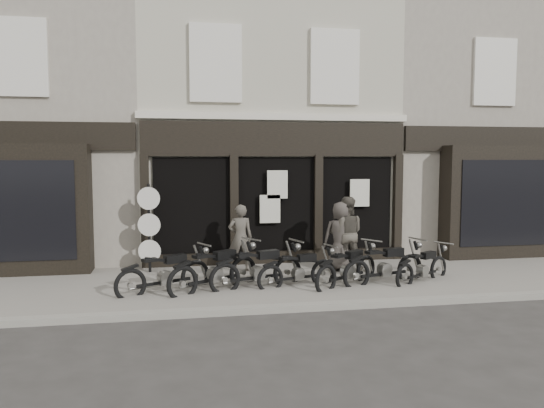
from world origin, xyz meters
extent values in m
plane|color=#2D2B28|center=(0.00, 0.00, 0.00)|extent=(90.00, 90.00, 0.00)
cube|color=slate|center=(0.00, 0.90, 0.06)|extent=(30.00, 4.20, 0.12)
cube|color=gray|center=(0.00, -1.25, 0.07)|extent=(30.00, 0.25, 0.13)
cube|color=#A6A08E|center=(0.00, 6.00, 4.10)|extent=(7.20, 6.00, 8.20)
cube|color=black|center=(0.00, 2.92, 3.45)|extent=(7.10, 0.18, 0.90)
cube|color=black|center=(0.00, 2.98, 1.50)|extent=(6.50, 0.10, 2.95)
cube|color=black|center=(0.00, 2.91, 0.22)|extent=(7.10, 0.20, 0.44)
cube|color=beige|center=(0.00, 2.95, 4.05)|extent=(7.30, 0.22, 0.18)
cube|color=beige|center=(-1.60, 2.95, 5.40)|extent=(1.35, 0.12, 2.00)
cube|color=black|center=(-1.60, 2.98, 5.40)|extent=(1.05, 0.06, 1.70)
cube|color=beige|center=(1.60, 2.95, 5.40)|extent=(1.35, 0.12, 2.00)
cube|color=black|center=(1.60, 2.98, 5.40)|extent=(1.05, 0.06, 1.70)
cube|color=black|center=(-3.45, 2.90, 1.55)|extent=(0.22, 0.22, 3.00)
cube|color=black|center=(-1.15, 2.90, 1.55)|extent=(0.22, 0.22, 3.00)
cube|color=black|center=(1.15, 2.90, 1.55)|extent=(0.22, 0.22, 3.00)
cube|color=black|center=(3.45, 2.90, 1.55)|extent=(0.22, 0.22, 3.00)
cube|color=beige|center=(0.00, 2.80, 2.25)|extent=(0.55, 0.04, 0.75)
cube|color=beige|center=(2.30, 2.80, 2.00)|extent=(0.55, 0.04, 0.75)
cube|color=beige|center=(-0.20, 2.80, 1.60)|extent=(0.55, 0.04, 0.75)
cube|color=gray|center=(-6.35, 6.00, 4.10)|extent=(5.50, 6.00, 8.20)
cube|color=black|center=(-6.35, 2.65, 1.70)|extent=(3.20, 0.70, 3.20)
cube|color=black|center=(-6.35, 2.30, 1.70)|extent=(2.60, 0.06, 2.40)
cube|color=black|center=(-6.35, 2.95, 3.50)|extent=(5.40, 0.16, 0.70)
cube|color=beige|center=(-6.35, 2.96, 5.40)|extent=(1.30, 0.10, 1.90)
cube|color=black|center=(-6.35, 2.99, 5.40)|extent=(1.00, 0.06, 1.60)
cube|color=gray|center=(6.35, 6.00, 4.10)|extent=(5.50, 6.00, 8.20)
cube|color=black|center=(6.35, 2.65, 1.70)|extent=(3.20, 0.70, 3.20)
cube|color=black|center=(6.35, 2.30, 1.70)|extent=(2.60, 0.06, 2.40)
cube|color=black|center=(6.35, 2.95, 3.50)|extent=(5.40, 0.16, 0.70)
cube|color=beige|center=(6.35, 2.96, 5.40)|extent=(1.30, 0.10, 1.90)
cube|color=black|center=(6.35, 2.99, 5.40)|extent=(1.00, 0.06, 1.60)
torus|color=black|center=(-2.27, 0.65, 0.35)|extent=(0.67, 0.40, 0.70)
torus|color=black|center=(-3.61, -0.02, 0.35)|extent=(0.67, 0.40, 0.70)
cube|color=black|center=(-2.94, 0.32, 0.31)|extent=(1.13, 0.59, 0.06)
cube|color=gray|center=(-2.92, 0.33, 0.39)|extent=(0.31, 0.28, 0.27)
cube|color=black|center=(-2.70, 0.44, 0.78)|extent=(0.51, 0.37, 0.18)
cube|color=black|center=(-3.22, 0.18, 0.82)|extent=(0.37, 0.32, 0.06)
cylinder|color=gray|center=(-2.06, 0.75, 1.03)|extent=(0.30, 0.55, 0.04)
torus|color=black|center=(-1.19, 0.71, 0.37)|extent=(0.69, 0.48, 0.75)
torus|color=black|center=(-2.56, -0.15, 0.37)|extent=(0.69, 0.48, 0.75)
cube|color=black|center=(-1.88, 0.28, 0.33)|extent=(1.15, 0.75, 0.07)
cube|color=gray|center=(-1.86, 0.29, 0.42)|extent=(0.33, 0.31, 0.29)
cube|color=black|center=(-1.63, 0.43, 0.84)|extent=(0.53, 0.43, 0.19)
cube|color=black|center=(-2.16, 0.10, 0.88)|extent=(0.40, 0.36, 0.07)
cylinder|color=gray|center=(-0.99, 0.83, 1.10)|extent=(0.37, 0.57, 0.04)
torus|color=black|center=(-0.19, 0.61, 0.36)|extent=(0.72, 0.32, 0.73)
torus|color=black|center=(-1.66, 0.12, 0.36)|extent=(0.72, 0.32, 0.73)
cube|color=black|center=(-0.92, 0.36, 0.32)|extent=(1.22, 0.46, 0.06)
cube|color=gray|center=(-0.90, 0.37, 0.40)|extent=(0.31, 0.26, 0.28)
cube|color=black|center=(-0.66, 0.45, 0.81)|extent=(0.53, 0.33, 0.18)
cube|color=black|center=(-1.23, 0.26, 0.85)|extent=(0.37, 0.31, 0.06)
cylinder|color=gray|center=(0.03, 0.69, 1.07)|extent=(0.23, 0.60, 0.04)
torus|color=black|center=(0.64, 0.55, 0.32)|extent=(0.64, 0.27, 0.64)
torus|color=black|center=(-0.67, 0.14, 0.32)|extent=(0.64, 0.27, 0.64)
cube|color=black|center=(-0.01, 0.35, 0.28)|extent=(1.08, 0.38, 0.06)
cube|color=gray|center=(0.00, 0.35, 0.35)|extent=(0.27, 0.23, 0.25)
cube|color=black|center=(0.22, 0.42, 0.71)|extent=(0.46, 0.28, 0.16)
cube|color=black|center=(-0.28, 0.26, 0.75)|extent=(0.33, 0.26, 0.06)
cylinder|color=gray|center=(0.83, 0.62, 0.94)|extent=(0.20, 0.53, 0.03)
torus|color=black|center=(1.69, 0.61, 0.34)|extent=(0.62, 0.47, 0.69)
torus|color=black|center=(0.48, -0.23, 0.34)|extent=(0.62, 0.47, 0.69)
cube|color=black|center=(1.09, 0.19, 0.30)|extent=(1.02, 0.73, 0.06)
cube|color=gray|center=(1.10, 0.20, 0.38)|extent=(0.30, 0.29, 0.26)
cube|color=black|center=(1.30, 0.34, 0.77)|extent=(0.48, 0.41, 0.17)
cube|color=black|center=(0.84, 0.02, 0.81)|extent=(0.37, 0.34, 0.06)
cylinder|color=gray|center=(1.88, 0.74, 1.01)|extent=(0.37, 0.50, 0.04)
torus|color=black|center=(2.72, 0.45, 0.35)|extent=(0.71, 0.29, 0.71)
torus|color=black|center=(1.26, 0.02, 0.35)|extent=(0.71, 0.29, 0.71)
cube|color=black|center=(1.99, 0.24, 0.31)|extent=(1.21, 0.40, 0.06)
cube|color=gray|center=(2.01, 0.24, 0.39)|extent=(0.30, 0.25, 0.27)
cube|color=black|center=(2.25, 0.32, 0.79)|extent=(0.51, 0.31, 0.18)
cube|color=black|center=(1.69, 0.15, 0.84)|extent=(0.36, 0.29, 0.06)
cylinder|color=gray|center=(2.94, 0.52, 1.05)|extent=(0.21, 0.60, 0.04)
torus|color=black|center=(3.49, 0.53, 0.31)|extent=(0.58, 0.38, 0.63)
torus|color=black|center=(2.33, -0.13, 0.31)|extent=(0.58, 0.38, 0.63)
cube|color=black|center=(2.91, 0.20, 0.27)|extent=(0.97, 0.59, 0.06)
cube|color=gray|center=(2.93, 0.21, 0.34)|extent=(0.27, 0.25, 0.24)
cube|color=black|center=(3.12, 0.32, 0.69)|extent=(0.44, 0.35, 0.16)
cube|color=black|center=(2.67, 0.06, 0.73)|extent=(0.33, 0.30, 0.06)
cylinder|color=gray|center=(3.66, 0.63, 0.91)|extent=(0.30, 0.48, 0.03)
imported|color=#49433C|center=(-1.08, 2.09, 0.96)|extent=(0.63, 0.43, 1.67)
imported|color=#464139|center=(1.56, 1.68, 1.05)|extent=(1.05, 0.91, 1.87)
imported|color=#3D3733|center=(1.41, 1.65, 0.99)|extent=(0.95, 0.73, 1.75)
cylinder|color=black|center=(-3.33, 2.30, 0.03)|extent=(0.36, 0.36, 0.06)
cylinder|color=black|center=(-3.33, 2.30, 1.16)|extent=(0.07, 0.07, 2.32)
cylinder|color=black|center=(-3.33, 2.27, 1.96)|extent=(0.56, 0.14, 0.56)
cylinder|color=beige|center=(-3.33, 2.24, 1.96)|extent=(0.56, 0.11, 0.56)
cylinder|color=black|center=(-3.33, 2.27, 1.31)|extent=(0.56, 0.14, 0.56)
cylinder|color=beige|center=(-3.33, 2.24, 1.31)|extent=(0.56, 0.11, 0.56)
cylinder|color=black|center=(-3.33, 2.27, 0.65)|extent=(0.56, 0.14, 0.56)
cylinder|color=beige|center=(-3.33, 2.24, 0.65)|extent=(0.56, 0.11, 0.56)
camera|label=1|loc=(-2.65, -11.04, 2.95)|focal=35.00mm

